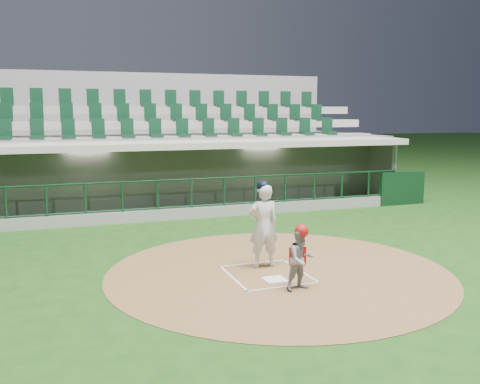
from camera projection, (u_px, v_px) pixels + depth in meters
The scene contains 8 objects.
ground at pixel (262, 271), 11.30m from camera, with size 120.00×120.00×0.00m, color #193F12.
dirt_circle at pixel (279, 272), 11.21m from camera, with size 7.20×7.20×0.01m, color brown.
home_plate at pixel (275, 280), 10.65m from camera, with size 0.43×0.43×0.02m, color white.
batter_box_chalk at pixel (267, 274), 11.02m from camera, with size 1.55×1.80×0.01m.
dugout_structure at pixel (181, 181), 18.49m from camera, with size 16.40×3.70×3.00m.
seating_deck at pixel (160, 160), 21.26m from camera, with size 17.00×6.72×5.15m.
batter at pixel (263, 224), 11.44m from camera, with size 0.88×0.87×1.89m.
catcher at pixel (301, 258), 10.01m from camera, with size 0.64×0.53×1.25m.
Camera 1 is at (-4.08, -10.15, 3.33)m, focal length 40.00 mm.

